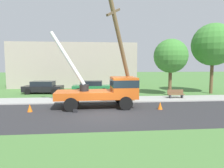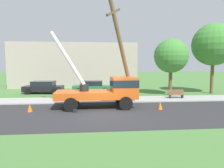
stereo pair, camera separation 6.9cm
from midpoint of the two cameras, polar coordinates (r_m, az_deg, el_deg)
The scene contains 13 objects.
ground_plane at distance 25.58m, azimuth -3.83°, elevation -1.90°, with size 120.00×120.00×0.00m, color #477538.
road_asphalt at distance 13.78m, azimuth -2.47°, elevation -8.45°, with size 80.00×7.39×0.01m, color #2B2B2D.
sidewalk_strip at distance 18.82m, azimuth -3.27°, elevation -4.48°, with size 80.00×2.93×0.10m, color #9E9E99.
utility_truck at distance 15.65m, azimuth -1.51°, elevation -1.52°, with size 6.83×3.21×5.98m.
leaning_utility_pole at distance 16.34m, azimuth 2.94°, elevation 8.67°, with size 2.91×3.55×8.28m.
traffic_cone_ahead at distance 15.44m, azimuth 13.41°, elevation -6.01°, with size 0.36×0.36×0.56m, color orange.
traffic_cone_behind at distance 15.41m, azimuth -22.49°, elevation -6.31°, with size 0.36×0.36×0.56m, color orange.
parked_sedan_black at distance 24.46m, azimuth -19.07°, elevation -0.87°, with size 4.52×2.23×1.42m.
parked_sedan_green at distance 23.77m, azimuth -5.91°, elevation -0.77°, with size 4.52×2.22×1.42m.
park_bench at distance 20.41m, azimuth 17.61°, elevation -2.77°, with size 1.60×0.45×0.90m.
roadside_tree_near at distance 22.51m, azimuth 16.30°, elevation 7.62°, with size 3.62×3.62×6.05m.
roadside_tree_far at distance 25.68m, azimuth 26.77°, elevation 9.95°, with size 4.75×4.75×7.94m.
lowrise_building_backdrop at distance 31.28m, azimuth -10.54°, elevation 5.27°, with size 18.00×6.00×6.40m, color #A5998C.
Camera 1 is at (-0.69, -13.35, 3.37)m, focal length 32.11 mm.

